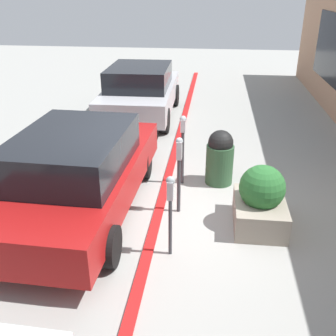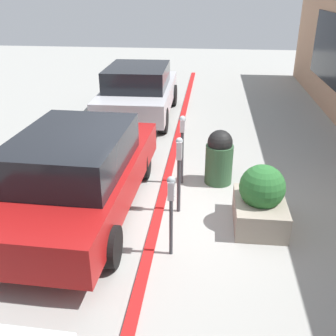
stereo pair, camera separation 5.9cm
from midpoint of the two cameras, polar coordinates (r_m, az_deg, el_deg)
name	(u,v)px [view 2 (the right image)]	position (r m, az deg, el deg)	size (l,w,h in m)	color
ground_plane	(163,211)	(7.13, -0.90, -6.32)	(40.00, 40.00, 0.00)	#999993
curb_strip	(159,210)	(7.12, -1.54, -6.15)	(24.50, 0.16, 0.04)	red
parking_meter_nearest	(171,200)	(5.60, 0.16, -4.60)	(0.15, 0.13, 1.31)	#38383D
parking_meter_second	(179,164)	(6.70, 1.37, 0.65)	(0.15, 0.12, 1.41)	#38383D
parking_meter_middle	(182,139)	(7.72, 1.86, 4.29)	(0.15, 0.13, 1.44)	#38383D
planter_box	(261,200)	(6.71, 13.06, -4.60)	(1.19, 0.84, 1.09)	gray
parked_car_middle	(78,172)	(6.93, -13.18, -0.56)	(4.72, 2.06, 1.54)	maroon
parked_car_rear	(139,91)	(12.05, -4.40, 11.10)	(4.42, 2.03, 1.57)	#B7B7BC
trash_bin	(219,157)	(7.97, 7.23, 1.59)	(0.55, 0.55, 1.13)	#2D5133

